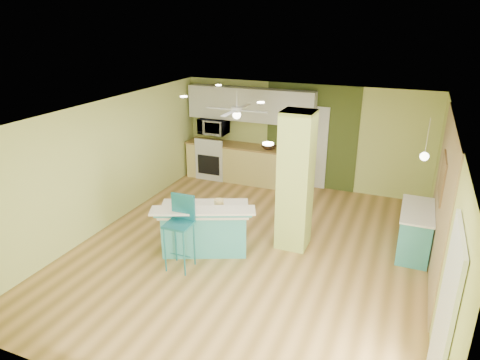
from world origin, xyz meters
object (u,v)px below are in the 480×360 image
side_counter (415,231)px  bar_stool (181,220)px  fruit_bowl (269,147)px  peninsula (205,228)px  canister (219,203)px

side_counter → bar_stool: bearing=-150.9°
bar_stool → side_counter: bearing=27.7°
side_counter → fruit_bowl: (-3.44, 2.08, 0.57)m
peninsula → fruit_bowl: (0.02, 3.42, 0.55)m
side_counter → fruit_bowl: fruit_bowl is taller
peninsula → canister: size_ratio=11.12×
peninsula → fruit_bowl: 3.47m
fruit_bowl → canister: bearing=-86.5°
bar_stool → side_counter: 4.10m
canister → peninsula: bearing=-150.5°
fruit_bowl → canister: size_ratio=2.00×
side_counter → canister: (-3.24, -1.22, 0.47)m
bar_stool → fruit_bowl: 4.07m
fruit_bowl → canister: fruit_bowl is taller
peninsula → side_counter: 3.71m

